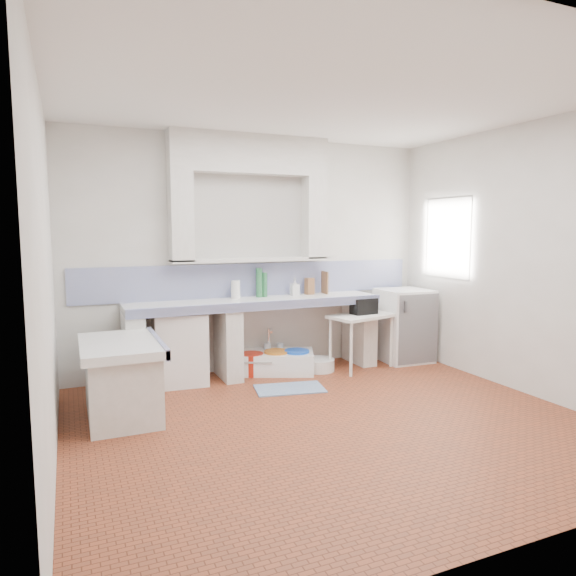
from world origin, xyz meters
name	(u,v)px	position (x,y,z in m)	size (l,w,h in m)	color
floor	(332,422)	(0.00, 0.00, 0.00)	(4.50, 4.50, 0.00)	brown
ceiling	(336,97)	(0.00, 0.00, 2.80)	(4.50, 4.50, 0.00)	silver
wall_back	(255,255)	(0.00, 2.00, 1.40)	(4.50, 4.50, 0.00)	silver
wall_front	(523,291)	(0.00, -2.00, 1.40)	(4.50, 4.50, 0.00)	silver
wall_left	(46,275)	(-2.25, 0.00, 1.40)	(4.50, 4.50, 0.00)	silver
wall_right	(526,260)	(2.25, 0.00, 1.40)	(4.50, 4.50, 0.00)	silver
alcove_mass	(250,154)	(-0.10, 1.88, 2.58)	(1.90, 0.25, 0.45)	silver
window_frame	(459,238)	(2.42, 1.20, 1.60)	(0.35, 0.86, 1.06)	#3B2313
lace_valance	(451,207)	(2.28, 1.20, 1.98)	(0.01, 0.84, 0.24)	white
counter_slab	(256,303)	(-0.10, 1.70, 0.86)	(3.00, 0.60, 0.08)	white
counter_lip	(265,306)	(-0.10, 1.42, 0.86)	(3.00, 0.04, 0.10)	navy
counter_pier_left	(134,351)	(-1.50, 1.70, 0.41)	(0.20, 0.55, 0.82)	silver
counter_pier_mid	(228,343)	(-0.45, 1.70, 0.41)	(0.20, 0.55, 0.82)	silver
counter_pier_right	(359,331)	(1.30, 1.70, 0.41)	(0.20, 0.55, 0.82)	silver
peninsula_top	(121,346)	(-1.70, 0.90, 0.66)	(0.70, 1.10, 0.08)	white
peninsula_base	(122,383)	(-1.70, 0.90, 0.31)	(0.60, 1.00, 0.62)	silver
peninsula_lip	(158,343)	(-1.37, 0.90, 0.66)	(0.04, 1.10, 0.10)	navy
backsplash	(256,280)	(0.00, 1.99, 1.10)	(4.27, 0.03, 0.40)	navy
stove	(180,348)	(-1.00, 1.72, 0.40)	(0.56, 0.54, 0.80)	white
sink	(274,363)	(0.13, 1.71, 0.11)	(0.93, 0.50, 0.22)	white
side_table	(361,342)	(1.17, 1.44, 0.34)	(0.81, 0.45, 0.04)	white
fridge	(404,325)	(1.89, 1.56, 0.47)	(0.61, 0.61, 0.94)	white
bucket_red	(252,364)	(-0.16, 1.70, 0.13)	(0.28, 0.28, 0.26)	#B1200F
bucket_orange	(277,362)	(0.13, 1.64, 0.14)	(0.30, 0.30, 0.28)	#C86F1C
bucket_blue	(297,362)	(0.35, 1.56, 0.14)	(0.30, 0.30, 0.28)	blue
basin_white	(319,365)	(0.65, 1.55, 0.07)	(0.37, 0.37, 0.15)	white
water_bottle_a	(267,357)	(0.09, 1.84, 0.16)	(0.09, 0.09, 0.33)	silver
water_bottle_b	(280,356)	(0.25, 1.82, 0.16)	(0.08, 0.08, 0.32)	silver
black_bag	(364,306)	(1.21, 1.46, 0.77)	(0.31, 0.18, 0.19)	black
green_bottle_a	(259,283)	(-0.01, 1.85, 1.08)	(0.08, 0.08, 0.35)	#27653B
green_bottle_b	(265,285)	(0.06, 1.85, 1.05)	(0.06, 0.06, 0.29)	#27653B
knife_block	(309,286)	(0.66, 1.85, 1.00)	(0.10, 0.08, 0.20)	#905E39
cutting_board	(325,282)	(0.87, 1.85, 1.04)	(0.02, 0.21, 0.28)	#905E39
paper_towel	(236,290)	(-0.31, 1.83, 1.01)	(0.11, 0.11, 0.21)	white
soap_bottle	(295,287)	(0.44, 1.81, 1.01)	(0.10, 0.10, 0.21)	white
rug	(290,389)	(0.03, 1.02, 0.01)	(0.73, 0.42, 0.01)	#244C88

